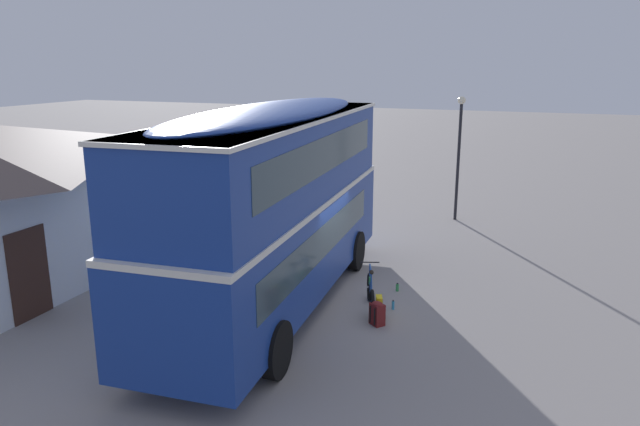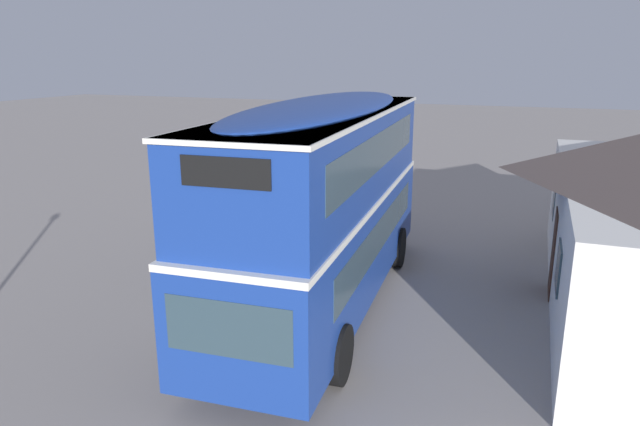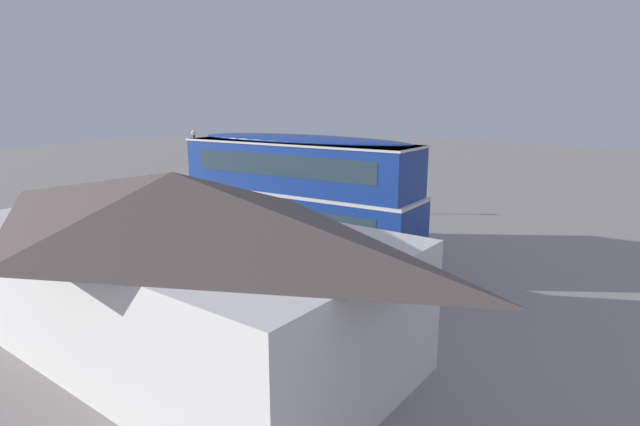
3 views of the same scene
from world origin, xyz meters
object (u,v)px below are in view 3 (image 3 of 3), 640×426
(touring_bicycle, at_px, (320,232))
(backpack_on_ground, at_px, (338,235))
(water_bottle_green_metal, at_px, (300,232))
(double_decker_bus, at_px, (298,190))
(street_lamp, at_px, (195,162))
(water_bottle_blue_sports, at_px, (323,235))

(touring_bicycle, relative_size, backpack_on_ground, 3.08)
(backpack_on_ground, bearing_deg, water_bottle_green_metal, 1.12)
(double_decker_bus, relative_size, backpack_on_ground, 18.63)
(backpack_on_ground, height_order, water_bottle_green_metal, backpack_on_ground)
(touring_bicycle, bearing_deg, water_bottle_green_metal, -12.27)
(water_bottle_green_metal, bearing_deg, touring_bicycle, 167.73)
(double_decker_bus, distance_m, street_lamp, 10.06)
(street_lamp, bearing_deg, water_bottle_green_metal, 177.35)
(touring_bicycle, relative_size, water_bottle_green_metal, 7.83)
(double_decker_bus, relative_size, water_bottle_green_metal, 47.47)
(water_bottle_blue_sports, distance_m, street_lamp, 9.29)
(backpack_on_ground, distance_m, water_bottle_blue_sports, 0.96)
(double_decker_bus, relative_size, street_lamp, 2.25)
(double_decker_bus, xyz_separation_m, backpack_on_ground, (-0.18, -2.53, -2.36))
(double_decker_bus, bearing_deg, backpack_on_ground, -93.97)
(backpack_on_ground, bearing_deg, street_lamp, -1.84)
(street_lamp, bearing_deg, water_bottle_blue_sports, 178.84)
(touring_bicycle, bearing_deg, double_decker_bus, 104.61)
(double_decker_bus, bearing_deg, touring_bicycle, -75.39)
(touring_bicycle, xyz_separation_m, water_bottle_blue_sports, (0.19, -0.48, -0.26))
(backpack_on_ground, height_order, street_lamp, street_lamp)
(double_decker_bus, bearing_deg, water_bottle_blue_sports, -74.03)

